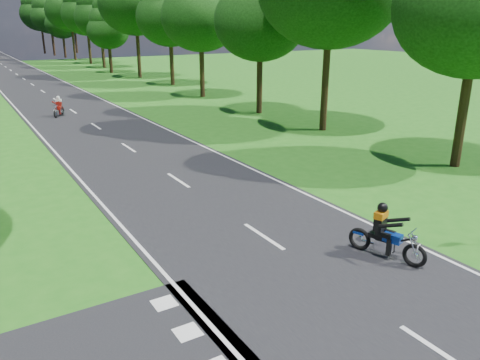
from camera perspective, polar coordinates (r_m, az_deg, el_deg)
ground at (r=12.28m, az=8.22°, el=-10.30°), size 160.00×160.00×0.00m
main_road at (r=58.90m, az=-24.86°, el=11.12°), size 7.00×140.00×0.02m
road_markings at (r=57.03m, az=-24.74°, el=10.96°), size 7.40×140.00×0.01m
treeline at (r=68.81m, az=-25.75°, el=18.77°), size 40.00×115.35×14.78m
rider_near_blue at (r=12.75m, az=17.56°, el=-6.00°), size 1.14×1.91×1.51m
rider_far_red at (r=33.69m, az=-21.29°, el=8.39°), size 1.23×1.65×1.33m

